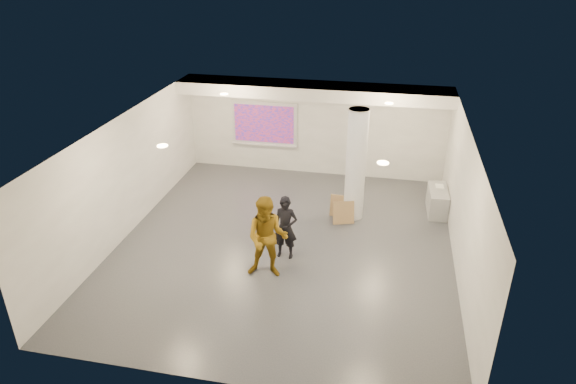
% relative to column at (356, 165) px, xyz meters
% --- Properties ---
extents(floor, '(8.00, 9.00, 0.01)m').
position_rel_column_xyz_m(floor, '(-1.50, -1.80, -1.50)').
color(floor, '#3A3E43').
rests_on(floor, ground).
extents(ceiling, '(8.00, 9.00, 0.01)m').
position_rel_column_xyz_m(ceiling, '(-1.50, -1.80, 1.50)').
color(ceiling, white).
rests_on(ceiling, floor).
extents(wall_back, '(8.00, 0.01, 3.00)m').
position_rel_column_xyz_m(wall_back, '(-1.50, 2.70, 0.00)').
color(wall_back, silver).
rests_on(wall_back, floor).
extents(wall_front, '(8.00, 0.01, 3.00)m').
position_rel_column_xyz_m(wall_front, '(-1.50, -6.30, 0.00)').
color(wall_front, silver).
rests_on(wall_front, floor).
extents(wall_left, '(0.01, 9.00, 3.00)m').
position_rel_column_xyz_m(wall_left, '(-5.50, -1.80, 0.00)').
color(wall_left, silver).
rests_on(wall_left, floor).
extents(wall_right, '(0.01, 9.00, 3.00)m').
position_rel_column_xyz_m(wall_right, '(2.50, -1.80, 0.00)').
color(wall_right, silver).
rests_on(wall_right, floor).
extents(soffit_band, '(8.00, 1.10, 0.36)m').
position_rel_column_xyz_m(soffit_band, '(-1.50, 2.15, 1.32)').
color(soffit_band, silver).
rests_on(soffit_band, ceiling).
extents(downlight_nw, '(0.22, 0.22, 0.02)m').
position_rel_column_xyz_m(downlight_nw, '(-3.70, 0.70, 1.48)').
color(downlight_nw, '#FFD999').
rests_on(downlight_nw, ceiling).
extents(downlight_ne, '(0.22, 0.22, 0.02)m').
position_rel_column_xyz_m(downlight_ne, '(0.70, 0.70, 1.48)').
color(downlight_ne, '#FFD999').
rests_on(downlight_ne, ceiling).
extents(downlight_sw, '(0.22, 0.22, 0.02)m').
position_rel_column_xyz_m(downlight_sw, '(-3.70, -3.30, 1.48)').
color(downlight_sw, '#FFD999').
rests_on(downlight_sw, ceiling).
extents(downlight_se, '(0.22, 0.22, 0.02)m').
position_rel_column_xyz_m(downlight_se, '(0.70, -3.30, 1.48)').
color(downlight_se, '#FFD999').
rests_on(downlight_se, ceiling).
extents(column, '(0.52, 0.52, 3.00)m').
position_rel_column_xyz_m(column, '(0.00, 0.00, 0.00)').
color(column, white).
rests_on(column, floor).
extents(projection_screen, '(2.10, 0.13, 1.42)m').
position_rel_column_xyz_m(projection_screen, '(-3.10, 2.65, 0.03)').
color(projection_screen, silver).
rests_on(projection_screen, wall_back).
extents(credenza, '(0.53, 1.18, 0.68)m').
position_rel_column_xyz_m(credenza, '(2.22, 0.71, -1.16)').
color(credenza, gray).
rests_on(credenza, floor).
extents(papers_stack, '(0.22, 0.28, 0.02)m').
position_rel_column_xyz_m(papers_stack, '(2.25, 0.92, -0.81)').
color(papers_stack, white).
rests_on(papers_stack, credenza).
extents(cardboard_back, '(0.59, 0.35, 0.60)m').
position_rel_column_xyz_m(cardboard_back, '(-0.21, -0.42, -1.20)').
color(cardboard_back, '#967448').
rests_on(cardboard_back, floor).
extents(cardboard_front, '(0.56, 0.21, 0.60)m').
position_rel_column_xyz_m(cardboard_front, '(-0.34, -0.06, -1.20)').
color(cardboard_front, '#967448').
rests_on(cardboard_front, floor).
extents(woman, '(0.57, 0.39, 1.54)m').
position_rel_column_xyz_m(woman, '(-1.38, -2.28, -0.73)').
color(woman, black).
rests_on(woman, floor).
extents(man, '(0.97, 0.79, 1.90)m').
position_rel_column_xyz_m(man, '(-1.61, -3.09, -0.55)').
color(man, '#8E6512').
rests_on(man, floor).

